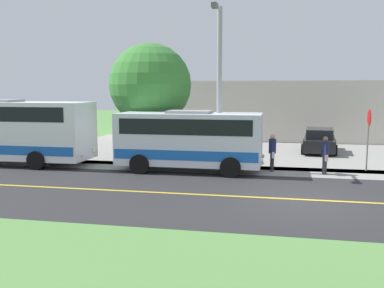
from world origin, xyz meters
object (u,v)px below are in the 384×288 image
at_px(pedestrian_with_bags, 325,154).
at_px(tree_curbside, 150,85).
at_px(stop_sign, 369,129).
at_px(commercial_building, 267,109).
at_px(shuttle_bus_front, 190,138).
at_px(parked_car_near, 319,141).
at_px(street_light_pole, 219,81).
at_px(pedestrian_waiting, 272,151).

relative_size(pedestrian_with_bags, tree_curbside, 0.27).
bearing_deg(stop_sign, commercial_building, -161.48).
height_order(shuttle_bus_front, stop_sign, stop_sign).
distance_m(pedestrian_with_bags, parked_car_near, 7.18).
bearing_deg(commercial_building, street_light_pole, -5.91).
distance_m(street_light_pole, commercial_building, 16.73).
height_order(shuttle_bus_front, pedestrian_with_bags, shuttle_bus_front).
bearing_deg(shuttle_bus_front, pedestrian_with_bags, 93.81).
height_order(shuttle_bus_front, street_light_pole, street_light_pole).
relative_size(pedestrian_waiting, commercial_building, 0.09).
height_order(pedestrian_with_bags, parked_car_near, pedestrian_with_bags).
height_order(stop_sign, commercial_building, commercial_building).
distance_m(shuttle_bus_front, pedestrian_with_bags, 6.18).
distance_m(shuttle_bus_front, stop_sign, 8.30).
distance_m(parked_car_near, commercial_building, 10.06).
bearing_deg(stop_sign, pedestrian_with_bags, -59.66).
xyz_separation_m(pedestrian_with_bags, parked_car_near, (-7.16, 0.37, -0.23)).
distance_m(shuttle_bus_front, parked_car_near, 10.02).
distance_m(pedestrian_waiting, parked_car_near, 7.38).
relative_size(pedestrian_with_bags, stop_sign, 0.59).
xyz_separation_m(street_light_pole, commercial_building, (-16.53, 1.71, -1.96)).
bearing_deg(tree_curbside, commercial_building, 157.59).
distance_m(shuttle_bus_front, tree_curbside, 4.70).
height_order(pedestrian_with_bags, pedestrian_waiting, pedestrian_waiting).
bearing_deg(street_light_pole, pedestrian_waiting, 98.06).
distance_m(stop_sign, parked_car_near, 6.34).
distance_m(shuttle_bus_front, commercial_building, 17.16).
distance_m(shuttle_bus_front, street_light_pole, 2.94).
bearing_deg(shuttle_bus_front, pedestrian_waiting, 100.56).
xyz_separation_m(pedestrian_waiting, tree_curbside, (-2.18, -6.55, 3.10)).
bearing_deg(parked_car_near, stop_sign, 15.31).
xyz_separation_m(pedestrian_waiting, commercial_building, (-16.18, -0.78, 1.27)).
height_order(street_light_pole, parked_car_near, street_light_pole).
bearing_deg(street_light_pole, stop_sign, 100.20).
distance_m(pedestrian_with_bags, street_light_pole, 5.82).
bearing_deg(stop_sign, pedestrian_waiting, -78.58).
height_order(tree_curbside, commercial_building, tree_curbside).
height_order(pedestrian_with_bags, tree_curbside, tree_curbside).
distance_m(pedestrian_with_bags, stop_sign, 2.55).
relative_size(pedestrian_waiting, street_light_pole, 0.23).
height_order(pedestrian_waiting, commercial_building, commercial_building).
distance_m(pedestrian_waiting, stop_sign, 4.55).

